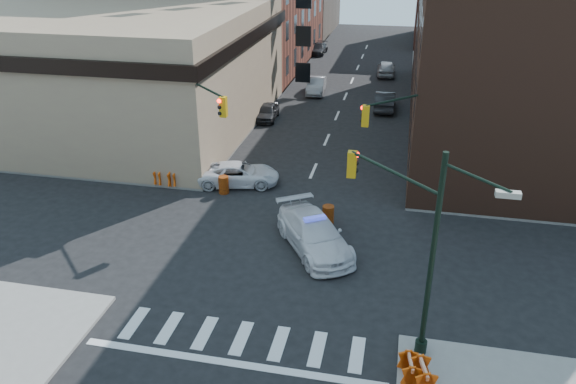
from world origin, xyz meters
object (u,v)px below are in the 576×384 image
at_px(parked_car_wfar, 316,86).
at_px(pedestrian_a, 160,169).
at_px(police_car, 314,234).
at_px(barricade_nw_a, 169,178).
at_px(pickup, 238,174).
at_px(pedestrian_b, 117,164).
at_px(parked_car_wnear, 267,112).
at_px(barrel_bank, 224,185).
at_px(barrel_road, 328,215).
at_px(parked_car_enear, 385,101).
at_px(barricade_se_a, 422,375).

relative_size(parked_car_wfar, pedestrian_a, 2.53).
relative_size(police_car, barricade_nw_a, 4.63).
height_order(pickup, pedestrian_b, pedestrian_b).
xyz_separation_m(police_car, parked_car_wnear, (-7.15, 19.40, -0.20)).
bearing_deg(pickup, barrel_bank, 147.19).
bearing_deg(pedestrian_b, barrel_road, -15.14).
bearing_deg(pickup, barricade_nw_a, 95.14).
height_order(pedestrian_a, barrel_road, pedestrian_a).
xyz_separation_m(parked_car_wnear, barricade_nw_a, (-2.72, -14.09, -0.03)).
bearing_deg(barricade_nw_a, pedestrian_a, 154.35).
distance_m(pickup, pedestrian_b, 7.65).
height_order(police_car, pedestrian_a, pedestrian_a).
height_order(pickup, pedestrian_a, pedestrian_a).
height_order(parked_car_wfar, parked_car_enear, parked_car_enear).
bearing_deg(barrel_road, parked_car_wfar, 100.74).
xyz_separation_m(barrel_road, barricade_se_a, (4.87, -11.00, 0.04)).
bearing_deg(barrel_bank, police_car, -39.38).
bearing_deg(barricade_se_a, barricade_nw_a, 33.49).
relative_size(police_car, pedestrian_b, 3.08).
relative_size(pickup, barricade_nw_a, 3.96).
xyz_separation_m(pickup, parked_car_wfar, (1.31, 21.54, 0.04)).
relative_size(parked_car_wfar, barrel_road, 4.06).
xyz_separation_m(pedestrian_a, pedestrian_b, (-2.88, 0.00, 0.07)).
bearing_deg(pedestrian_b, barricade_nw_a, -7.67).
distance_m(parked_car_enear, barrel_road, 21.65).
bearing_deg(pedestrian_a, police_car, -12.52).
relative_size(police_car, pedestrian_a, 3.31).
relative_size(barrel_bank, barricade_nw_a, 0.85).
bearing_deg(pedestrian_a, barrel_bank, 10.06).
bearing_deg(parked_car_wnear, barrel_bank, -89.00).
relative_size(barrel_road, barricade_se_a, 0.93).
height_order(pickup, parked_car_wnear, pickup).
height_order(pedestrian_b, barricade_se_a, pedestrian_b).
bearing_deg(parked_car_wnear, barrel_road, -68.29).
bearing_deg(barricade_nw_a, pedestrian_b, 174.06).
distance_m(parked_car_wfar, parked_car_enear, 7.76).
bearing_deg(police_car, parked_car_wfar, 67.04).
distance_m(pickup, barricade_nw_a, 4.24).
distance_m(pedestrian_b, barrel_bank, 7.09).
relative_size(parked_car_wnear, barrel_road, 3.48).
distance_m(pedestrian_b, barricade_nw_a, 3.58).
bearing_deg(parked_car_enear, barricade_se_a, 95.10).
bearing_deg(pedestrian_b, police_car, -25.52).
height_order(parked_car_wfar, barricade_nw_a, parked_car_wfar).
height_order(barrel_bank, barricade_nw_a, barricade_nw_a).
bearing_deg(pedestrian_b, pickup, 4.65).
xyz_separation_m(pedestrian_a, barricade_se_a, (15.71, -14.00, -0.44)).
height_order(parked_car_wnear, barrel_road, parked_car_wnear).
bearing_deg(barrel_road, barricade_se_a, -66.14).
bearing_deg(police_car, parked_car_wnear, 78.14).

